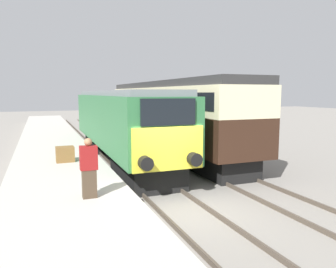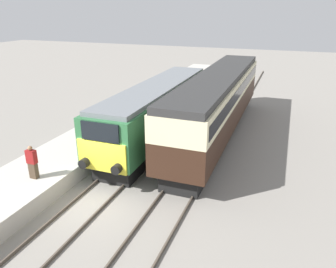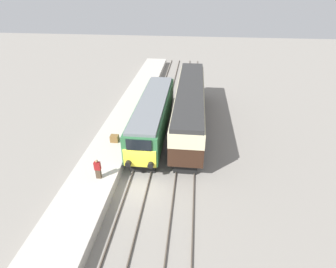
% 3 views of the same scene
% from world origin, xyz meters
% --- Properties ---
extents(ground_plane, '(120.00, 120.00, 0.00)m').
position_xyz_m(ground_plane, '(0.00, 0.00, 0.00)').
color(ground_plane, gray).
extents(platform_left, '(3.50, 50.00, 0.82)m').
position_xyz_m(platform_left, '(-3.30, 8.00, 0.41)').
color(platform_left, '#B7B2A8').
rests_on(platform_left, ground_plane).
extents(rails_near_track, '(1.51, 60.00, 0.14)m').
position_xyz_m(rails_near_track, '(0.00, 5.00, 0.07)').
color(rails_near_track, '#4C4238').
rests_on(rails_near_track, ground_plane).
extents(rails_far_track, '(1.50, 60.00, 0.14)m').
position_xyz_m(rails_far_track, '(3.40, 5.00, 0.07)').
color(rails_far_track, '#4C4238').
rests_on(rails_far_track, ground_plane).
extents(locomotive, '(2.70, 13.84, 3.66)m').
position_xyz_m(locomotive, '(0.00, 7.68, 2.05)').
color(locomotive, black).
rests_on(locomotive, ground_plane).
extents(passenger_carriage, '(2.75, 16.96, 4.21)m').
position_xyz_m(passenger_carriage, '(3.40, 9.76, 2.53)').
color(passenger_carriage, black).
rests_on(passenger_carriage, ground_plane).
extents(person_on_platform, '(0.44, 0.26, 1.57)m').
position_xyz_m(person_on_platform, '(-2.76, -0.40, 1.60)').
color(person_on_platform, '#473828').
rests_on(person_on_platform, platform_left).
extents(luggage_crate, '(0.70, 0.56, 0.60)m').
position_xyz_m(luggage_crate, '(-3.01, 4.55, 1.12)').
color(luggage_crate, brown).
rests_on(luggage_crate, platform_left).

